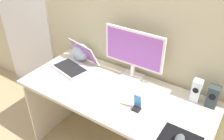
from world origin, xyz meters
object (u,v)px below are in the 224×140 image
at_px(mouse, 180,140).
at_px(fishbowl, 81,52).
at_px(speaker_right, 213,96).
at_px(speaker_near_monitor, 196,90).
at_px(keyboard_external, 99,103).
at_px(laptop, 75,62).
at_px(monitor, 133,52).
at_px(phone_in_dock, 137,104).

bearing_deg(mouse, fishbowl, 157.04).
xyz_separation_m(speaker_right, fishbowl, (-1.21, -0.01, -0.01)).
bearing_deg(speaker_near_monitor, keyboard_external, -142.67).
bearing_deg(laptop, fishbowl, 107.33).
relative_size(monitor, phone_in_dock, 3.75).
xyz_separation_m(speaker_right, laptop, (-1.17, -0.14, -0.04)).
bearing_deg(monitor, speaker_right, -0.46).
xyz_separation_m(speaker_near_monitor, mouse, (0.05, -0.45, -0.07)).
bearing_deg(fishbowl, laptop, -72.67).
distance_m(laptop, mouse, 1.15).
distance_m(speaker_near_monitor, fishbowl, 1.10).
height_order(speaker_right, laptop, laptop).
bearing_deg(speaker_near_monitor, monitor, 179.44).
xyz_separation_m(monitor, speaker_right, (0.66, -0.01, -0.16)).
height_order(speaker_near_monitor, keyboard_external, speaker_near_monitor).
distance_m(speaker_near_monitor, mouse, 0.46).
xyz_separation_m(speaker_right, mouse, (-0.07, -0.45, -0.06)).
bearing_deg(laptop, speaker_right, 6.65).
bearing_deg(speaker_right, fishbowl, -179.55).
xyz_separation_m(monitor, keyboard_external, (-0.03, -0.44, -0.24)).
distance_m(monitor, keyboard_external, 0.50).
relative_size(speaker_right, laptop, 0.44).
bearing_deg(fishbowl, keyboard_external, -39.06).
bearing_deg(keyboard_external, laptop, 146.80).
bearing_deg(speaker_right, speaker_near_monitor, 179.97).
height_order(monitor, mouse, monitor).
relative_size(monitor, speaker_right, 3.08).
relative_size(monitor, mouse, 5.21).
xyz_separation_m(speaker_right, keyboard_external, (-0.69, -0.44, -0.08)).
bearing_deg(monitor, mouse, -37.72).
height_order(speaker_near_monitor, mouse, speaker_near_monitor).
bearing_deg(phone_in_dock, mouse, -17.94).
distance_m(speaker_near_monitor, keyboard_external, 0.72).
bearing_deg(keyboard_external, phone_in_dock, 19.85).
height_order(monitor, fishbowl, monitor).
distance_m(laptop, fishbowl, 0.14).
bearing_deg(phone_in_dock, laptop, 165.23).
height_order(monitor, phone_in_dock, monitor).
xyz_separation_m(keyboard_external, phone_in_dock, (0.26, 0.10, 0.04)).
relative_size(speaker_right, speaker_near_monitor, 0.95).
height_order(speaker_right, mouse, speaker_right).
xyz_separation_m(monitor, phone_in_dock, (0.23, -0.34, -0.20)).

